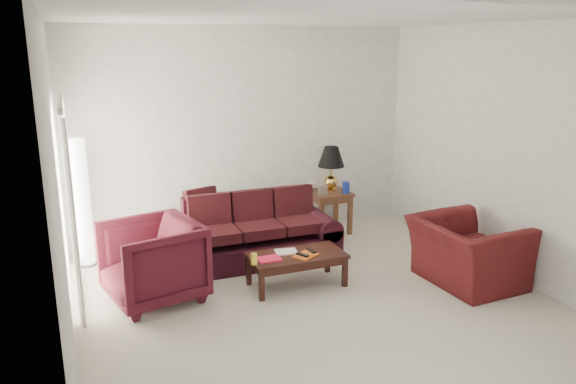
{
  "coord_description": "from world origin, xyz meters",
  "views": [
    {
      "loc": [
        -2.39,
        -5.12,
        2.74
      ],
      "look_at": [
        0.0,
        0.85,
        1.05
      ],
      "focal_mm": 35.0,
      "sensor_mm": 36.0,
      "label": 1
    }
  ],
  "objects_px": {
    "floor_lamp": "(81,202)",
    "coffee_table": "(297,270)",
    "sofa": "(257,230)",
    "armchair_right": "(467,252)",
    "end_table": "(329,212)",
    "armchair_left": "(152,262)"
  },
  "relations": [
    {
      "from": "sofa",
      "to": "armchair_right",
      "type": "xyz_separation_m",
      "value": [
        2.07,
        -1.57,
        -0.04
      ]
    },
    {
      "from": "coffee_table",
      "to": "floor_lamp",
      "type": "bearing_deg",
      "value": 161.19
    },
    {
      "from": "floor_lamp",
      "to": "armchair_left",
      "type": "relative_size",
      "value": 1.68
    },
    {
      "from": "floor_lamp",
      "to": "coffee_table",
      "type": "height_order",
      "value": "floor_lamp"
    },
    {
      "from": "sofa",
      "to": "coffee_table",
      "type": "xyz_separation_m",
      "value": [
        0.18,
        -0.9,
        -0.23
      ]
    },
    {
      "from": "floor_lamp",
      "to": "armchair_right",
      "type": "distance_m",
      "value": 4.75
    },
    {
      "from": "sofa",
      "to": "coffee_table",
      "type": "relative_size",
      "value": 1.86
    },
    {
      "from": "armchair_right",
      "to": "coffee_table",
      "type": "bearing_deg",
      "value": 67.52
    },
    {
      "from": "sofa",
      "to": "coffee_table",
      "type": "height_order",
      "value": "sofa"
    },
    {
      "from": "sofa",
      "to": "armchair_right",
      "type": "height_order",
      "value": "sofa"
    },
    {
      "from": "floor_lamp",
      "to": "armchair_right",
      "type": "height_order",
      "value": "floor_lamp"
    },
    {
      "from": "end_table",
      "to": "floor_lamp",
      "type": "bearing_deg",
      "value": -179.37
    },
    {
      "from": "sofa",
      "to": "coffee_table",
      "type": "distance_m",
      "value": 0.95
    },
    {
      "from": "end_table",
      "to": "armchair_left",
      "type": "height_order",
      "value": "armchair_left"
    },
    {
      "from": "sofa",
      "to": "armchair_right",
      "type": "relative_size",
      "value": 1.77
    },
    {
      "from": "armchair_right",
      "to": "coffee_table",
      "type": "height_order",
      "value": "armchair_right"
    },
    {
      "from": "armchair_left",
      "to": "armchair_right",
      "type": "relative_size",
      "value": 0.84
    },
    {
      "from": "floor_lamp",
      "to": "end_table",
      "type": "bearing_deg",
      "value": 0.63
    },
    {
      "from": "floor_lamp",
      "to": "coffee_table",
      "type": "bearing_deg",
      "value": -35.35
    },
    {
      "from": "floor_lamp",
      "to": "sofa",
      "type": "bearing_deg",
      "value": -18.66
    },
    {
      "from": "floor_lamp",
      "to": "coffee_table",
      "type": "distance_m",
      "value": 2.84
    },
    {
      "from": "armchair_right",
      "to": "end_table",
      "type": "bearing_deg",
      "value": 13.37
    }
  ]
}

